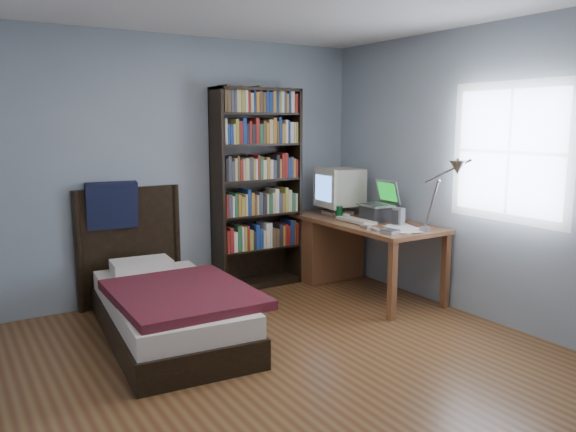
{
  "coord_description": "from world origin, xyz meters",
  "views": [
    {
      "loc": [
        -2.04,
        -3.05,
        1.69
      ],
      "look_at": [
        0.4,
        0.84,
        0.92
      ],
      "focal_mm": 35.0,
      "sensor_mm": 36.0,
      "label": 1
    }
  ],
  "objects_px": {
    "laptop": "(377,210)",
    "soda_can": "(339,212)",
    "keyboard": "(356,221)",
    "bookshelf": "(257,189)",
    "speaker": "(399,217)",
    "crt_monitor": "(339,188)",
    "desk_lamp": "(452,175)",
    "desk": "(336,243)",
    "bed": "(165,302)"
  },
  "relations": [
    {
      "from": "speaker",
      "to": "bed",
      "type": "xyz_separation_m",
      "value": [
        -2.18,
        0.35,
        -0.55
      ]
    },
    {
      "from": "crt_monitor",
      "to": "bookshelf",
      "type": "distance_m",
      "value": 0.88
    },
    {
      "from": "crt_monitor",
      "to": "bed",
      "type": "relative_size",
      "value": 0.24
    },
    {
      "from": "crt_monitor",
      "to": "bed",
      "type": "xyz_separation_m",
      "value": [
        -2.12,
        -0.51,
        -0.75
      ]
    },
    {
      "from": "desk",
      "to": "crt_monitor",
      "type": "distance_m",
      "value": 0.59
    },
    {
      "from": "desk",
      "to": "crt_monitor",
      "type": "height_order",
      "value": "crt_monitor"
    },
    {
      "from": "laptop",
      "to": "crt_monitor",
      "type": "bearing_deg",
      "value": 95.86
    },
    {
      "from": "keyboard",
      "to": "bed",
      "type": "height_order",
      "value": "bed"
    },
    {
      "from": "keyboard",
      "to": "bookshelf",
      "type": "height_order",
      "value": "bookshelf"
    },
    {
      "from": "laptop",
      "to": "speaker",
      "type": "bearing_deg",
      "value": -89.69
    },
    {
      "from": "desk_lamp",
      "to": "keyboard",
      "type": "relative_size",
      "value": 1.55
    },
    {
      "from": "desk_lamp",
      "to": "soda_can",
      "type": "bearing_deg",
      "value": 92.52
    },
    {
      "from": "desk",
      "to": "desk_lamp",
      "type": "xyz_separation_m",
      "value": [
        -0.05,
        -1.6,
        0.85
      ]
    },
    {
      "from": "desk",
      "to": "desk_lamp",
      "type": "relative_size",
      "value": 2.45
    },
    {
      "from": "laptop",
      "to": "speaker",
      "type": "height_order",
      "value": "laptop"
    },
    {
      "from": "crt_monitor",
      "to": "soda_can",
      "type": "xyz_separation_m",
      "value": [
        -0.15,
        -0.21,
        -0.22
      ]
    },
    {
      "from": "desk_lamp",
      "to": "speaker",
      "type": "bearing_deg",
      "value": 78.9
    },
    {
      "from": "desk",
      "to": "speaker",
      "type": "height_order",
      "value": "speaker"
    },
    {
      "from": "bed",
      "to": "bookshelf",
      "type": "bearing_deg",
      "value": 31.48
    },
    {
      "from": "desk",
      "to": "soda_can",
      "type": "height_order",
      "value": "soda_can"
    },
    {
      "from": "laptop",
      "to": "speaker",
      "type": "relative_size",
      "value": 2.35
    },
    {
      "from": "desk_lamp",
      "to": "speaker",
      "type": "distance_m",
      "value": 0.89
    },
    {
      "from": "keyboard",
      "to": "crt_monitor",
      "type": "bearing_deg",
      "value": 71.26
    },
    {
      "from": "crt_monitor",
      "to": "laptop",
      "type": "distance_m",
      "value": 0.58
    },
    {
      "from": "soda_can",
      "to": "bookshelf",
      "type": "height_order",
      "value": "bookshelf"
    },
    {
      "from": "crt_monitor",
      "to": "desk_lamp",
      "type": "relative_size",
      "value": 0.73
    },
    {
      "from": "desk",
      "to": "bed",
      "type": "xyz_separation_m",
      "value": [
        -2.09,
        -0.5,
        -0.16
      ]
    },
    {
      "from": "laptop",
      "to": "soda_can",
      "type": "height_order",
      "value": "laptop"
    },
    {
      "from": "bed",
      "to": "desk",
      "type": "bearing_deg",
      "value": 13.42
    },
    {
      "from": "desk",
      "to": "crt_monitor",
      "type": "bearing_deg",
      "value": 14.64
    },
    {
      "from": "keyboard",
      "to": "soda_can",
      "type": "height_order",
      "value": "soda_can"
    },
    {
      "from": "crt_monitor",
      "to": "soda_can",
      "type": "distance_m",
      "value": 0.34
    },
    {
      "from": "bookshelf",
      "to": "laptop",
      "type": "bearing_deg",
      "value": -43.31
    },
    {
      "from": "desk_lamp",
      "to": "soda_can",
      "type": "distance_m",
      "value": 1.48
    },
    {
      "from": "desk",
      "to": "bed",
      "type": "relative_size",
      "value": 0.81
    },
    {
      "from": "crt_monitor",
      "to": "bookshelf",
      "type": "relative_size",
      "value": 0.24
    },
    {
      "from": "speaker",
      "to": "soda_can",
      "type": "relative_size",
      "value": 1.37
    },
    {
      "from": "crt_monitor",
      "to": "speaker",
      "type": "distance_m",
      "value": 0.88
    },
    {
      "from": "soda_can",
      "to": "bed",
      "type": "bearing_deg",
      "value": -171.41
    },
    {
      "from": "keyboard",
      "to": "speaker",
      "type": "relative_size",
      "value": 2.6
    },
    {
      "from": "desk",
      "to": "bookshelf",
      "type": "height_order",
      "value": "bookshelf"
    },
    {
      "from": "crt_monitor",
      "to": "desk",
      "type": "bearing_deg",
      "value": -165.36
    },
    {
      "from": "keyboard",
      "to": "bookshelf",
      "type": "relative_size",
      "value": 0.22
    },
    {
      "from": "desk",
      "to": "laptop",
      "type": "distance_m",
      "value": 0.69
    },
    {
      "from": "laptop",
      "to": "bookshelf",
      "type": "height_order",
      "value": "bookshelf"
    },
    {
      "from": "speaker",
      "to": "soda_can",
      "type": "height_order",
      "value": "speaker"
    },
    {
      "from": "crt_monitor",
      "to": "bookshelf",
      "type": "bearing_deg",
      "value": 160.99
    },
    {
      "from": "keyboard",
      "to": "laptop",
      "type": "bearing_deg",
      "value": -12.75
    },
    {
      "from": "bed",
      "to": "crt_monitor",
      "type": "bearing_deg",
      "value": 13.45
    },
    {
      "from": "desk_lamp",
      "to": "desk",
      "type": "bearing_deg",
      "value": 88.1
    }
  ]
}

